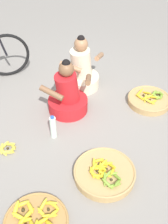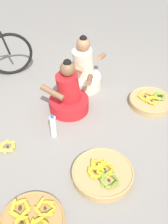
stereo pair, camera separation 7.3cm
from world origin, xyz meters
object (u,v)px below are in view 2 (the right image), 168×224
(banana_basket_near_vendor, at_px, (103,173))
(banana_basket_front_right, at_px, (151,101))
(vendor_woman_behind, at_px, (83,71))
(vendor_woman_front, at_px, (69,95))
(banana_basket_back_left, at_px, (32,221))
(loose_bananas_front_center, at_px, (7,146))
(water_bottle, at_px, (53,127))

(banana_basket_near_vendor, bearing_deg, banana_basket_front_right, 28.42)
(vendor_woman_behind, bearing_deg, banana_basket_front_right, -55.98)
(banana_basket_near_vendor, bearing_deg, vendor_woman_behind, 66.11)
(vendor_woman_front, bearing_deg, banana_basket_front_right, -24.97)
(banana_basket_back_left, bearing_deg, banana_basket_near_vendor, 6.88)
(vendor_woman_front, distance_m, loose_bananas_front_center, 1.00)
(banana_basket_front_right, height_order, loose_bananas_front_center, banana_basket_front_right)
(vendor_woman_behind, relative_size, banana_basket_back_left, 1.37)
(banana_basket_near_vendor, bearing_deg, water_bottle, 101.74)
(banana_basket_front_right, xyz_separation_m, water_bottle, (-1.41, 0.13, 0.09))
(loose_bananas_front_center, bearing_deg, banana_basket_near_vendor, -51.28)
(banana_basket_near_vendor, height_order, loose_bananas_front_center, banana_basket_near_vendor)
(banana_basket_back_left, xyz_separation_m, banana_basket_front_right, (2.07, 0.77, 0.01))
(vendor_woman_behind, xyz_separation_m, loose_bananas_front_center, (-1.39, -0.62, -0.23))
(banana_basket_front_right, bearing_deg, loose_bananas_front_center, 173.45)
(vendor_woman_behind, xyz_separation_m, banana_basket_front_right, (0.57, -0.84, -0.20))
(banana_basket_front_right, distance_m, loose_bananas_front_center, 1.97)
(vendor_woman_front, relative_size, vendor_woman_behind, 0.94)
(vendor_woman_front, xyz_separation_m, loose_bananas_front_center, (-0.95, -0.25, -0.21))
(vendor_woman_front, xyz_separation_m, banana_basket_near_vendor, (-0.23, -1.14, -0.19))
(vendor_woman_front, xyz_separation_m, vendor_woman_behind, (0.44, 0.37, 0.02))
(banana_basket_back_left, xyz_separation_m, water_bottle, (0.66, 0.91, 0.11))
(banana_basket_near_vendor, height_order, banana_basket_front_right, banana_basket_near_vendor)
(vendor_woman_front, bearing_deg, water_bottle, -139.61)
(loose_bananas_front_center, relative_size, water_bottle, 0.70)
(banana_basket_back_left, bearing_deg, banana_basket_front_right, 20.44)
(banana_basket_back_left, bearing_deg, loose_bananas_front_center, 83.68)
(vendor_woman_behind, height_order, banana_basket_front_right, vendor_woman_behind)
(vendor_woman_behind, distance_m, banana_basket_back_left, 2.22)
(banana_basket_back_left, xyz_separation_m, banana_basket_near_vendor, (0.83, 0.10, 0.01))
(vendor_woman_front, height_order, banana_basket_near_vendor, vendor_woman_front)
(banana_basket_front_right, bearing_deg, banana_basket_back_left, -159.56)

